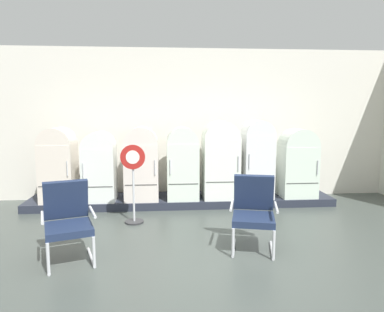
{
  "coord_description": "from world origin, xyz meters",
  "views": [
    {
      "loc": [
        -0.37,
        -4.06,
        1.96
      ],
      "look_at": [
        0.19,
        2.75,
        1.03
      ],
      "focal_mm": 33.2,
      "sensor_mm": 36.0,
      "label": 1
    }
  ],
  "objects_px": {
    "armchair_left": "(68,218)",
    "refrigerator_5": "(257,156)",
    "refrigerator_1": "(99,164)",
    "sign_stand": "(133,188)",
    "refrigerator_0": "(58,162)",
    "refrigerator_6": "(298,161)",
    "refrigerator_3": "(183,161)",
    "refrigerator_4": "(221,157)",
    "refrigerator_2": "(141,161)",
    "armchair_right": "(254,210)"
  },
  "relations": [
    {
      "from": "refrigerator_6",
      "to": "armchair_left",
      "type": "height_order",
      "value": "refrigerator_6"
    },
    {
      "from": "refrigerator_2",
      "to": "armchair_right",
      "type": "xyz_separation_m",
      "value": [
        1.68,
        -2.24,
        -0.36
      ]
    },
    {
      "from": "refrigerator_1",
      "to": "refrigerator_6",
      "type": "relative_size",
      "value": 0.97
    },
    {
      "from": "refrigerator_5",
      "to": "armchair_right",
      "type": "xyz_separation_m",
      "value": [
        -0.64,
        -2.24,
        -0.44
      ]
    },
    {
      "from": "refrigerator_1",
      "to": "refrigerator_3",
      "type": "distance_m",
      "value": 1.62
    },
    {
      "from": "refrigerator_4",
      "to": "refrigerator_6",
      "type": "xyz_separation_m",
      "value": [
        1.59,
        -0.01,
        -0.1
      ]
    },
    {
      "from": "refrigerator_0",
      "to": "sign_stand",
      "type": "bearing_deg",
      "value": -34.18
    },
    {
      "from": "sign_stand",
      "to": "refrigerator_2",
      "type": "bearing_deg",
      "value": 85.43
    },
    {
      "from": "refrigerator_3",
      "to": "sign_stand",
      "type": "xyz_separation_m",
      "value": [
        -0.89,
        -1.01,
        -0.29
      ]
    },
    {
      "from": "refrigerator_4",
      "to": "refrigerator_0",
      "type": "bearing_deg",
      "value": 179.78
    },
    {
      "from": "armchair_right",
      "to": "refrigerator_6",
      "type": "bearing_deg",
      "value": 56.4
    },
    {
      "from": "refrigerator_2",
      "to": "armchair_left",
      "type": "relative_size",
      "value": 1.42
    },
    {
      "from": "refrigerator_0",
      "to": "refrigerator_4",
      "type": "xyz_separation_m",
      "value": [
        3.18,
        -0.01,
        0.06
      ]
    },
    {
      "from": "refrigerator_1",
      "to": "refrigerator_4",
      "type": "height_order",
      "value": "refrigerator_4"
    },
    {
      "from": "refrigerator_5",
      "to": "sign_stand",
      "type": "xyz_separation_m",
      "value": [
        -2.4,
        -1.01,
        -0.37
      ]
    },
    {
      "from": "refrigerator_1",
      "to": "armchair_left",
      "type": "bearing_deg",
      "value": -89.79
    },
    {
      "from": "refrigerator_0",
      "to": "refrigerator_6",
      "type": "bearing_deg",
      "value": -0.3
    },
    {
      "from": "armchair_left",
      "to": "refrigerator_5",
      "type": "bearing_deg",
      "value": 37.81
    },
    {
      "from": "refrigerator_6",
      "to": "sign_stand",
      "type": "height_order",
      "value": "refrigerator_6"
    },
    {
      "from": "refrigerator_0",
      "to": "sign_stand",
      "type": "xyz_separation_m",
      "value": [
        1.52,
        -1.03,
        -0.29
      ]
    },
    {
      "from": "refrigerator_4",
      "to": "armchair_right",
      "type": "relative_size",
      "value": 1.54
    },
    {
      "from": "refrigerator_1",
      "to": "refrigerator_0",
      "type": "bearing_deg",
      "value": 177.79
    },
    {
      "from": "refrigerator_2",
      "to": "refrigerator_6",
      "type": "bearing_deg",
      "value": -0.06
    },
    {
      "from": "refrigerator_6",
      "to": "refrigerator_4",
      "type": "bearing_deg",
      "value": 179.55
    },
    {
      "from": "refrigerator_4",
      "to": "refrigerator_6",
      "type": "bearing_deg",
      "value": -0.45
    },
    {
      "from": "refrigerator_0",
      "to": "refrigerator_1",
      "type": "distance_m",
      "value": 0.79
    },
    {
      "from": "refrigerator_0",
      "to": "refrigerator_1",
      "type": "bearing_deg",
      "value": -2.21
    },
    {
      "from": "refrigerator_3",
      "to": "armchair_left",
      "type": "bearing_deg",
      "value": -123.69
    },
    {
      "from": "refrigerator_5",
      "to": "sign_stand",
      "type": "height_order",
      "value": "refrigerator_5"
    },
    {
      "from": "refrigerator_0",
      "to": "refrigerator_2",
      "type": "xyz_separation_m",
      "value": [
        1.6,
        -0.02,
        0.0
      ]
    },
    {
      "from": "refrigerator_2",
      "to": "refrigerator_3",
      "type": "xyz_separation_m",
      "value": [
        0.81,
        -0.0,
        -0.0
      ]
    },
    {
      "from": "refrigerator_2",
      "to": "armchair_right",
      "type": "relative_size",
      "value": 1.42
    },
    {
      "from": "refrigerator_5",
      "to": "sign_stand",
      "type": "bearing_deg",
      "value": -157.16
    },
    {
      "from": "refrigerator_2",
      "to": "sign_stand",
      "type": "distance_m",
      "value": 1.06
    },
    {
      "from": "refrigerator_1",
      "to": "armchair_left",
      "type": "distance_m",
      "value": 2.44
    },
    {
      "from": "refrigerator_0",
      "to": "sign_stand",
      "type": "height_order",
      "value": "refrigerator_0"
    },
    {
      "from": "refrigerator_0",
      "to": "armchair_right",
      "type": "height_order",
      "value": "refrigerator_0"
    },
    {
      "from": "refrigerator_6",
      "to": "armchair_left",
      "type": "bearing_deg",
      "value": -148.59
    },
    {
      "from": "refrigerator_5",
      "to": "armchair_left",
      "type": "xyz_separation_m",
      "value": [
        -3.12,
        -2.42,
        -0.44
      ]
    },
    {
      "from": "refrigerator_2",
      "to": "refrigerator_3",
      "type": "height_order",
      "value": "refrigerator_2"
    },
    {
      "from": "refrigerator_3",
      "to": "refrigerator_4",
      "type": "distance_m",
      "value": 0.77
    },
    {
      "from": "refrigerator_4",
      "to": "armchair_right",
      "type": "height_order",
      "value": "refrigerator_4"
    },
    {
      "from": "armchair_left",
      "to": "refrigerator_2",
      "type": "bearing_deg",
      "value": 71.61
    },
    {
      "from": "armchair_left",
      "to": "refrigerator_0",
      "type": "bearing_deg",
      "value": 108.03
    },
    {
      "from": "refrigerator_1",
      "to": "refrigerator_6",
      "type": "height_order",
      "value": "refrigerator_6"
    },
    {
      "from": "armchair_left",
      "to": "sign_stand",
      "type": "relative_size",
      "value": 0.75
    },
    {
      "from": "refrigerator_1",
      "to": "armchair_right",
      "type": "relative_size",
      "value": 1.33
    },
    {
      "from": "refrigerator_5",
      "to": "refrigerator_1",
      "type": "bearing_deg",
      "value": -179.87
    },
    {
      "from": "refrigerator_4",
      "to": "refrigerator_5",
      "type": "distance_m",
      "value": 0.74
    },
    {
      "from": "refrigerator_1",
      "to": "refrigerator_3",
      "type": "height_order",
      "value": "refrigerator_3"
    }
  ]
}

